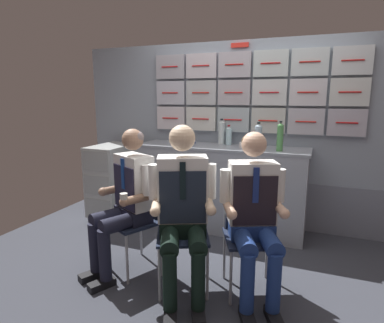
{
  "coord_description": "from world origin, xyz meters",
  "views": [
    {
      "loc": [
        0.82,
        -2.41,
        1.53
      ],
      "look_at": [
        -0.17,
        0.12,
        0.98
      ],
      "focal_mm": 30.3,
      "sensor_mm": 36.0,
      "label": 1
    }
  ],
  "objects_px": {
    "service_trolley": "(113,179)",
    "folding_chair_center": "(182,221)",
    "crew_member_right": "(254,210)",
    "sparkling_bottle_green": "(229,136)",
    "crew_member_center": "(183,203)",
    "snack_banana": "(184,143)",
    "folding_chair_left": "(143,210)",
    "paper_cup_tan": "(242,145)",
    "folding_chair_right": "(249,223)",
    "crew_member_left": "(126,196)"
  },
  "relations": [
    {
      "from": "crew_member_right",
      "to": "sparkling_bottle_green",
      "type": "height_order",
      "value": "crew_member_right"
    },
    {
      "from": "service_trolley",
      "to": "folding_chair_center",
      "type": "distance_m",
      "value": 1.75
    },
    {
      "from": "folding_chair_center",
      "to": "folding_chair_right",
      "type": "xyz_separation_m",
      "value": [
        0.51,
        0.15,
        0.0
      ]
    },
    {
      "from": "crew_member_left",
      "to": "crew_member_center",
      "type": "distance_m",
      "value": 0.59
    },
    {
      "from": "folding_chair_center",
      "to": "crew_member_right",
      "type": "distance_m",
      "value": 0.6
    },
    {
      "from": "crew_member_left",
      "to": "snack_banana",
      "type": "height_order",
      "value": "crew_member_left"
    },
    {
      "from": "crew_member_right",
      "to": "paper_cup_tan",
      "type": "distance_m",
      "value": 1.3
    },
    {
      "from": "folding_chair_right",
      "to": "sparkling_bottle_green",
      "type": "xyz_separation_m",
      "value": [
        -0.5,
        1.19,
        0.55
      ]
    },
    {
      "from": "service_trolley",
      "to": "paper_cup_tan",
      "type": "xyz_separation_m",
      "value": [
        1.61,
        0.17,
        0.51
      ]
    },
    {
      "from": "service_trolley",
      "to": "folding_chair_center",
      "type": "bearing_deg",
      "value": -36.51
    },
    {
      "from": "crew_member_center",
      "to": "folding_chair_left",
      "type": "bearing_deg",
      "value": 152.72
    },
    {
      "from": "service_trolley",
      "to": "crew_member_left",
      "type": "relative_size",
      "value": 0.74
    },
    {
      "from": "folding_chair_left",
      "to": "paper_cup_tan",
      "type": "height_order",
      "value": "paper_cup_tan"
    },
    {
      "from": "sparkling_bottle_green",
      "to": "paper_cup_tan",
      "type": "relative_size",
      "value": 3.74
    },
    {
      "from": "service_trolley",
      "to": "crew_member_center",
      "type": "xyz_separation_m",
      "value": [
        1.47,
        -1.18,
        0.24
      ]
    },
    {
      "from": "service_trolley",
      "to": "snack_banana",
      "type": "bearing_deg",
      "value": 7.87
    },
    {
      "from": "crew_member_left",
      "to": "folding_chair_center",
      "type": "distance_m",
      "value": 0.54
    },
    {
      "from": "crew_member_center",
      "to": "crew_member_right",
      "type": "xyz_separation_m",
      "value": [
        0.51,
        0.15,
        -0.03
      ]
    },
    {
      "from": "crew_member_right",
      "to": "service_trolley",
      "type": "bearing_deg",
      "value": 152.43
    },
    {
      "from": "folding_chair_center",
      "to": "crew_member_center",
      "type": "relative_size",
      "value": 0.65
    },
    {
      "from": "folding_chair_right",
      "to": "snack_banana",
      "type": "height_order",
      "value": "snack_banana"
    },
    {
      "from": "folding_chair_center",
      "to": "sparkling_bottle_green",
      "type": "xyz_separation_m",
      "value": [
        0.01,
        1.34,
        0.55
      ]
    },
    {
      "from": "folding_chair_right",
      "to": "crew_member_right",
      "type": "distance_m",
      "value": 0.24
    },
    {
      "from": "paper_cup_tan",
      "to": "folding_chair_center",
      "type": "bearing_deg",
      "value": -99.45
    },
    {
      "from": "crew_member_left",
      "to": "snack_banana",
      "type": "relative_size",
      "value": 7.33
    },
    {
      "from": "service_trolley",
      "to": "crew_member_right",
      "type": "relative_size",
      "value": 0.73
    },
    {
      "from": "service_trolley",
      "to": "paper_cup_tan",
      "type": "distance_m",
      "value": 1.69
    },
    {
      "from": "crew_member_center",
      "to": "sparkling_bottle_green",
      "type": "distance_m",
      "value": 1.52
    },
    {
      "from": "crew_member_center",
      "to": "paper_cup_tan",
      "type": "distance_m",
      "value": 1.39
    },
    {
      "from": "service_trolley",
      "to": "crew_member_center",
      "type": "height_order",
      "value": "crew_member_center"
    },
    {
      "from": "folding_chair_center",
      "to": "crew_member_left",
      "type": "bearing_deg",
      "value": -176.72
    },
    {
      "from": "crew_member_right",
      "to": "sparkling_bottle_green",
      "type": "bearing_deg",
      "value": 112.88
    },
    {
      "from": "folding_chair_left",
      "to": "sparkling_bottle_green",
      "type": "xyz_separation_m",
      "value": [
        0.45,
        1.22,
        0.55
      ]
    },
    {
      "from": "folding_chair_right",
      "to": "crew_member_right",
      "type": "relative_size",
      "value": 0.67
    },
    {
      "from": "crew_member_center",
      "to": "paper_cup_tan",
      "type": "relative_size",
      "value": 21.47
    },
    {
      "from": "folding_chair_center",
      "to": "snack_banana",
      "type": "bearing_deg",
      "value": 112.13
    },
    {
      "from": "service_trolley",
      "to": "folding_chair_left",
      "type": "distance_m",
      "value": 1.34
    },
    {
      "from": "folding_chair_left",
      "to": "folding_chair_center",
      "type": "distance_m",
      "value": 0.45
    },
    {
      "from": "sparkling_bottle_green",
      "to": "snack_banana",
      "type": "bearing_deg",
      "value": -160.71
    },
    {
      "from": "crew_member_center",
      "to": "snack_banana",
      "type": "height_order",
      "value": "crew_member_center"
    },
    {
      "from": "crew_member_center",
      "to": "folding_chair_center",
      "type": "bearing_deg",
      "value": 114.29
    },
    {
      "from": "crew_member_right",
      "to": "snack_banana",
      "type": "height_order",
      "value": "crew_member_right"
    },
    {
      "from": "service_trolley",
      "to": "crew_member_left",
      "type": "xyz_separation_m",
      "value": [
        0.89,
        -1.07,
        0.2
      ]
    },
    {
      "from": "folding_chair_left",
      "to": "paper_cup_tan",
      "type": "xyz_separation_m",
      "value": [
        0.64,
        1.09,
        0.47
      ]
    },
    {
      "from": "service_trolley",
      "to": "snack_banana",
      "type": "height_order",
      "value": "snack_banana"
    },
    {
      "from": "folding_chair_center",
      "to": "paper_cup_tan",
      "type": "bearing_deg",
      "value": 80.55
    },
    {
      "from": "folding_chair_center",
      "to": "crew_member_right",
      "type": "height_order",
      "value": "crew_member_right"
    },
    {
      "from": "crew_member_left",
      "to": "sparkling_bottle_green",
      "type": "bearing_deg",
      "value": 69.05
    },
    {
      "from": "snack_banana",
      "to": "crew_member_left",
      "type": "bearing_deg",
      "value": -91.68
    },
    {
      "from": "folding_chair_left",
      "to": "crew_member_right",
      "type": "bearing_deg",
      "value": -6.19
    }
  ]
}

